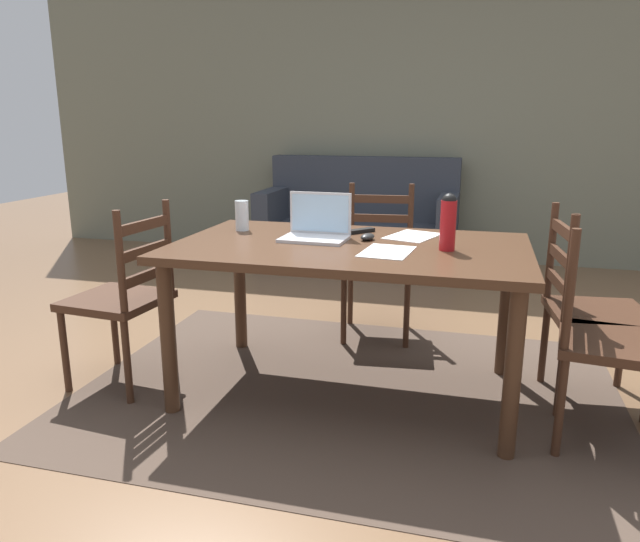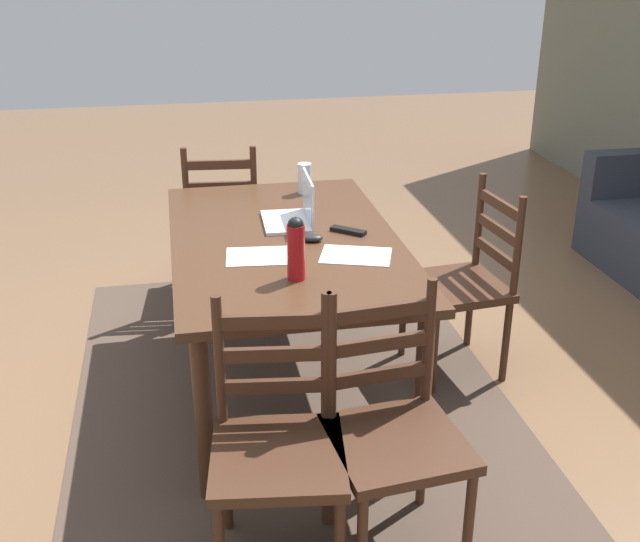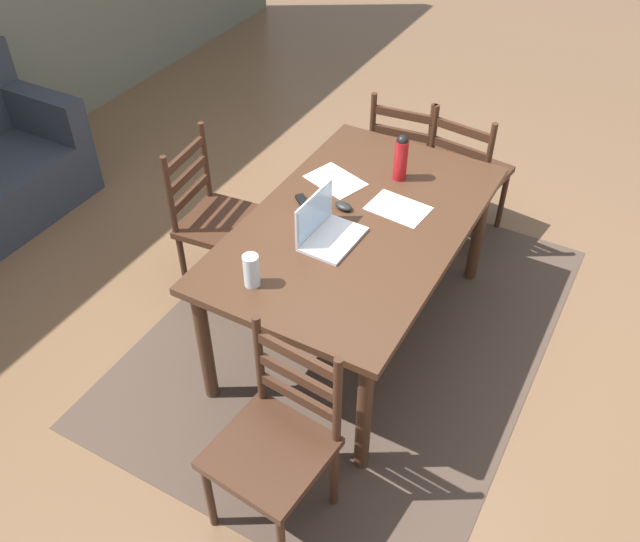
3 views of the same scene
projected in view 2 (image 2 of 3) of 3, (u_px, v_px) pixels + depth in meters
The scene contains 14 objects.
ground_plane at pixel (288, 383), 3.83m from camera, with size 14.00×14.00×0.00m, color brown.
area_rug at pixel (288, 383), 3.83m from camera, with size 2.67×2.01×0.01m, color #47382D.
dining_table at pixel (285, 255), 3.56m from camera, with size 1.68×1.02×0.77m.
chair_left_near at pixel (223, 221), 4.62m from camera, with size 0.48×0.48×0.95m.
chair_right_far at pixel (393, 433), 2.66m from camera, with size 0.48×0.48×0.95m.
chair_far_head at pixel (464, 283), 3.80m from camera, with size 0.48×0.48×0.95m.
chair_right_near at pixel (278, 447), 2.59m from camera, with size 0.49×0.49×0.95m.
laptop at pixel (296, 211), 3.68m from camera, with size 0.33×0.23×0.23m.
water_bottle at pixel (296, 247), 3.05m from camera, with size 0.07×0.07×0.26m.
drinking_glass at pixel (305, 178), 4.10m from camera, with size 0.07×0.07×0.16m, color silver.
computer_mouse at pixel (312, 238), 3.48m from camera, with size 0.06×0.10×0.03m, color black.
tv_remote at pixel (348, 231), 3.58m from camera, with size 0.04×0.17×0.02m, color black.
paper_stack_left at pixel (356, 256), 3.33m from camera, with size 0.21×0.30×0.00m, color white.
paper_stack_right at pixel (261, 256), 3.32m from camera, with size 0.21×0.30×0.00m, color white.
Camera 2 is at (3.26, -0.47, 2.04)m, focal length 43.78 mm.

